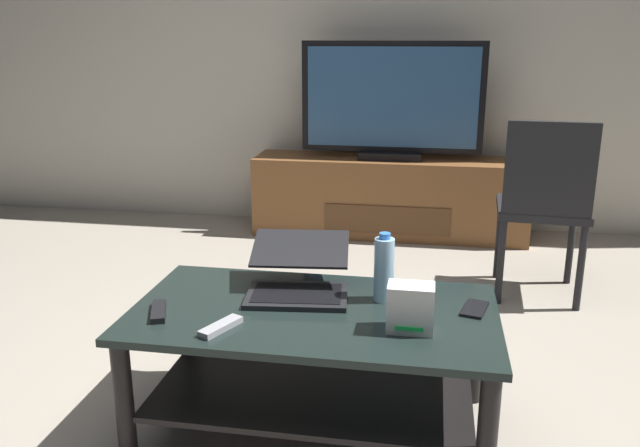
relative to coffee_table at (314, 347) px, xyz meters
The scene contains 12 objects.
ground_plane 0.34m from the coffee_table, 142.38° to the left, with size 7.68×7.68×0.00m, color #9E9384.
back_wall 2.90m from the coffee_table, 92.37° to the left, with size 6.40×0.12×2.80m, color beige.
coffee_table is the anchor object (origin of this frame).
media_cabinet 2.36m from the coffee_table, 87.85° to the left, with size 1.83×0.42×0.53m.
television 2.41m from the coffee_table, 87.83° to the left, with size 1.19×0.20×0.76m.
dining_chair 1.64m from the coffee_table, 55.41° to the left, with size 0.47×0.47×0.94m.
laptop 0.26m from the coffee_table, 119.61° to the left, with size 0.39×0.42×0.17m.
router_box 0.40m from the coffee_table, 17.92° to the right, with size 0.14×0.10×0.15m.
water_bottle_near 0.35m from the coffee_table, 28.74° to the left, with size 0.07×0.07×0.24m.
cell_phone 0.55m from the coffee_table, ahead, with size 0.07×0.14×0.01m, color black.
tv_remote 0.36m from the coffee_table, 141.94° to the right, with size 0.04×0.16×0.02m, color #99999E.
soundbar_remote 0.53m from the coffee_table, 165.78° to the right, with size 0.04×0.16×0.02m, color black.
Camera 1 is at (0.47, -2.03, 1.32)m, focal length 36.43 mm.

